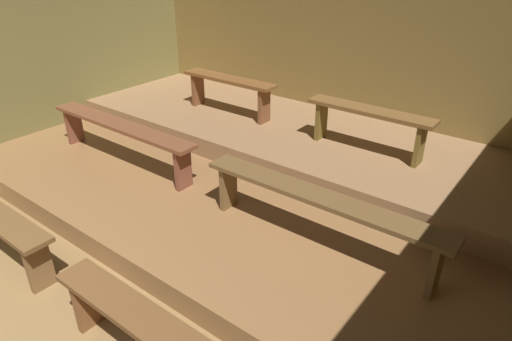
# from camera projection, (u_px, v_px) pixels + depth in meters

# --- Properties ---
(ground) EXTENTS (6.67, 6.08, 0.08)m
(ground) POSITION_uv_depth(u_px,v_px,m) (196.00, 227.00, 4.45)
(ground) COLOR olive
(wall_back) EXTENTS (6.67, 0.06, 2.51)m
(wall_back) POSITION_uv_depth(u_px,v_px,m) (337.00, 49.00, 5.74)
(wall_back) COLOR olive
(wall_back) RESTS_ON ground
(wall_left) EXTENTS (0.06, 6.08, 2.51)m
(wall_left) POSITION_uv_depth(u_px,v_px,m) (15.00, 54.00, 5.47)
(wall_left) COLOR olive
(wall_left) RESTS_ON ground
(platform_lower) EXTENTS (5.87, 3.58, 0.23)m
(platform_lower) POSITION_uv_depth(u_px,v_px,m) (249.00, 181.00, 4.98)
(platform_lower) COLOR olive
(platform_lower) RESTS_ON ground
(platform_middle) EXTENTS (5.87, 1.83, 0.23)m
(platform_middle) POSITION_uv_depth(u_px,v_px,m) (293.00, 137.00, 5.49)
(platform_middle) COLOR #9A714B
(platform_middle) RESTS_ON platform_lower
(bench_floor_right) EXTENTS (1.38, 0.25, 0.47)m
(bench_floor_right) POSITION_uv_depth(u_px,v_px,m) (137.00, 324.00, 2.80)
(bench_floor_right) COLOR brown
(bench_floor_right) RESTS_ON ground
(bench_lower_left) EXTENTS (2.16, 0.25, 0.47)m
(bench_lower_left) POSITION_uv_depth(u_px,v_px,m) (121.00, 131.00, 4.95)
(bench_lower_left) COLOR brown
(bench_lower_left) RESTS_ON platform_lower
(bench_lower_right) EXTENTS (2.16, 0.25, 0.47)m
(bench_lower_right) POSITION_uv_depth(u_px,v_px,m) (319.00, 204.00, 3.59)
(bench_lower_right) COLOR brown
(bench_lower_right) RESTS_ON platform_lower
(bench_middle_left) EXTENTS (1.37, 0.25, 0.47)m
(bench_middle_left) POSITION_uv_depth(u_px,v_px,m) (229.00, 86.00, 5.76)
(bench_middle_left) COLOR brown
(bench_middle_left) RESTS_ON platform_middle
(bench_middle_right) EXTENTS (1.37, 0.25, 0.47)m
(bench_middle_right) POSITION_uv_depth(u_px,v_px,m) (369.00, 119.00, 4.71)
(bench_middle_right) COLOR brown
(bench_middle_right) RESTS_ON platform_middle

